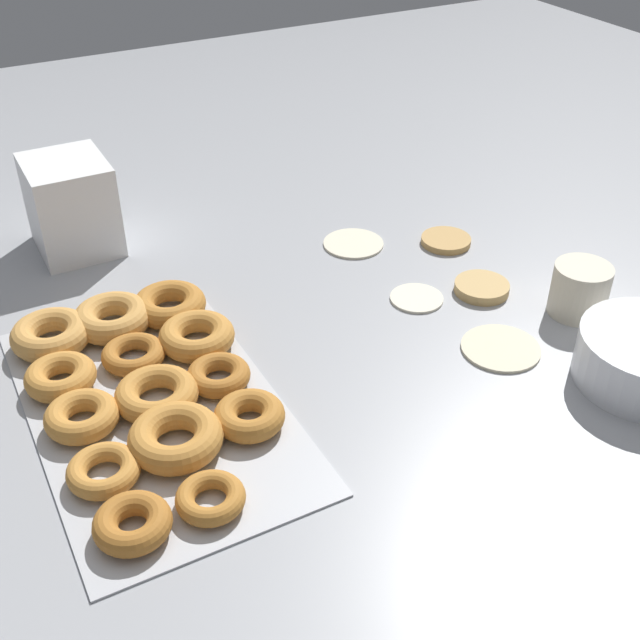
% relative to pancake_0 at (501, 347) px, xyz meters
% --- Properties ---
extents(ground_plane, '(3.00, 3.00, 0.00)m').
position_rel_pancake_0_xyz_m(ground_plane, '(-0.16, -0.09, -0.00)').
color(ground_plane, '#9EA0A5').
extents(pancake_0, '(0.11, 0.11, 0.01)m').
position_rel_pancake_0_xyz_m(pancake_0, '(0.00, 0.00, 0.00)').
color(pancake_0, beige).
rests_on(pancake_0, ground_plane).
extents(pancake_1, '(0.10, 0.10, 0.01)m').
position_rel_pancake_0_xyz_m(pancake_1, '(-0.36, -0.03, -0.00)').
color(pancake_1, beige).
rests_on(pancake_1, ground_plane).
extents(pancake_2, '(0.08, 0.08, 0.01)m').
position_rel_pancake_0_xyz_m(pancake_2, '(-0.16, -0.03, -0.00)').
color(pancake_2, silver).
rests_on(pancake_2, ground_plane).
extents(pancake_3, '(0.09, 0.09, 0.02)m').
position_rel_pancake_0_xyz_m(pancake_3, '(-0.13, 0.07, 0.00)').
color(pancake_3, tan).
rests_on(pancake_3, ground_plane).
extents(pancake_4, '(0.09, 0.09, 0.01)m').
position_rel_pancake_0_xyz_m(pancake_4, '(-0.29, 0.11, 0.00)').
color(pancake_4, tan).
rests_on(pancake_4, ground_plane).
extents(donut_tray, '(0.51, 0.30, 0.04)m').
position_rel_pancake_0_xyz_m(donut_tray, '(-0.15, -0.47, 0.01)').
color(donut_tray, silver).
rests_on(donut_tray, ground_plane).
extents(container_stack, '(0.15, 0.13, 0.16)m').
position_rel_pancake_0_xyz_m(container_stack, '(-0.58, -0.45, 0.07)').
color(container_stack, white).
rests_on(container_stack, ground_plane).
extents(paper_cup, '(0.09, 0.09, 0.08)m').
position_rel_pancake_0_xyz_m(paper_cup, '(-0.02, 0.16, 0.03)').
color(paper_cup, beige).
rests_on(paper_cup, ground_plane).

